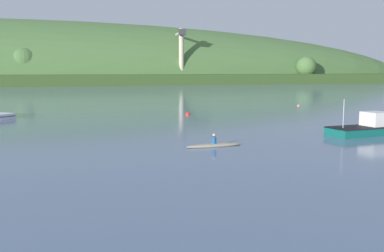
{
  "coord_description": "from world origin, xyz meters",
  "views": [
    {
      "loc": [
        -15.36,
        -0.6,
        5.23
      ],
      "look_at": [
        -4.2,
        28.88,
        1.13
      ],
      "focal_mm": 39.87,
      "sensor_mm": 36.0,
      "label": 1
    }
  ],
  "objects_px": {
    "fishing_boat_moored": "(370,130)",
    "mooring_buoy_foreground": "(188,115)",
    "canoe_with_paddler": "(214,145)",
    "dockside_crane": "(181,57)",
    "mooring_buoy_midchannel": "(299,106)"
  },
  "relations": [
    {
      "from": "dockside_crane",
      "to": "canoe_with_paddler",
      "type": "xyz_separation_m",
      "value": [
        -45.55,
        -137.02,
        -10.6
      ]
    },
    {
      "from": "dockside_crane",
      "to": "mooring_buoy_foreground",
      "type": "xyz_separation_m",
      "value": [
        -39.81,
        -116.09,
        -10.7
      ]
    },
    {
      "from": "fishing_boat_moored",
      "to": "canoe_with_paddler",
      "type": "height_order",
      "value": "fishing_boat_moored"
    },
    {
      "from": "canoe_with_paddler",
      "to": "fishing_boat_moored",
      "type": "bearing_deg",
      "value": 3.71
    },
    {
      "from": "mooring_buoy_midchannel",
      "to": "dockside_crane",
      "type": "bearing_deg",
      "value": 79.73
    },
    {
      "from": "mooring_buoy_foreground",
      "to": "fishing_boat_moored",
      "type": "bearing_deg",
      "value": -66.82
    },
    {
      "from": "fishing_boat_moored",
      "to": "mooring_buoy_foreground",
      "type": "height_order",
      "value": "fishing_boat_moored"
    },
    {
      "from": "dockside_crane",
      "to": "mooring_buoy_midchannel",
      "type": "bearing_deg",
      "value": 178.5
    },
    {
      "from": "canoe_with_paddler",
      "to": "mooring_buoy_midchannel",
      "type": "distance_m",
      "value": 37.2
    },
    {
      "from": "canoe_with_paddler",
      "to": "mooring_buoy_foreground",
      "type": "bearing_deg",
      "value": 75.61
    },
    {
      "from": "mooring_buoy_midchannel",
      "to": "canoe_with_paddler",
      "type": "bearing_deg",
      "value": -133.51
    },
    {
      "from": "dockside_crane",
      "to": "mooring_buoy_midchannel",
      "type": "distance_m",
      "value": 112.34
    },
    {
      "from": "fishing_boat_moored",
      "to": "mooring_buoy_midchannel",
      "type": "relative_size",
      "value": 11.88
    },
    {
      "from": "dockside_crane",
      "to": "canoe_with_paddler",
      "type": "bearing_deg",
      "value": 170.39
    },
    {
      "from": "canoe_with_paddler",
      "to": "mooring_buoy_foreground",
      "type": "distance_m",
      "value": 21.71
    }
  ]
}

